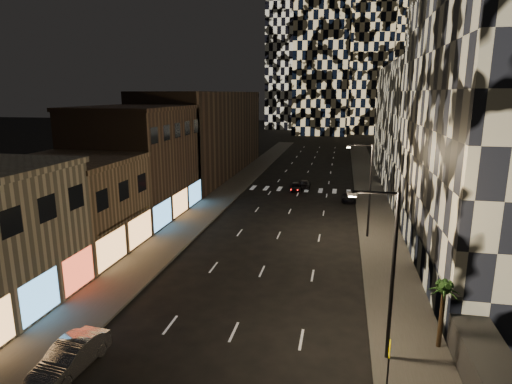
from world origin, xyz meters
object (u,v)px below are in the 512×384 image
at_px(streetlight_far, 368,184).
at_px(ped_sign, 389,358).
at_px(car_silver_parked, 70,357).
at_px(streetlight_near, 388,265).
at_px(palm_tree, 444,293).
at_px(car_dark_midlane, 296,187).
at_px(car_dark_oncoming, 304,184).
at_px(car_dark_rightlane, 349,198).

distance_m(streetlight_far, ped_sign, 23.32).
bearing_deg(car_silver_parked, streetlight_far, 61.29).
distance_m(streetlight_near, palm_tree, 4.06).
height_order(car_dark_midlane, palm_tree, palm_tree).
bearing_deg(car_silver_parked, car_dark_oncoming, 84.45).
bearing_deg(car_dark_rightlane, streetlight_far, -82.14).
xyz_separation_m(streetlight_near, car_dark_midlane, (-8.87, 39.12, -4.73)).
relative_size(streetlight_near, car_dark_rightlane, 2.31).
distance_m(streetlight_far, car_dark_midlane, 21.61).
xyz_separation_m(car_dark_midlane, car_dark_oncoming, (1.03, 2.11, -0.01)).
xyz_separation_m(streetlight_near, car_dark_oncoming, (-7.84, 41.23, -4.74)).
bearing_deg(car_dark_midlane, car_dark_oncoming, 59.62).
xyz_separation_m(streetlight_near, streetlight_far, (0.00, 20.00, 0.00)).
relative_size(car_dark_midlane, palm_tree, 0.93).
xyz_separation_m(streetlight_near, ped_sign, (-0.06, -3.09, -3.21)).
distance_m(streetlight_near, ped_sign, 4.46).
relative_size(streetlight_far, palm_tree, 2.32).
distance_m(car_dark_oncoming, ped_sign, 45.03).
height_order(car_dark_midlane, ped_sign, ped_sign).
xyz_separation_m(car_dark_midlane, palm_tree, (12.02, -37.52, 2.73)).
height_order(car_dark_oncoming, car_dark_rightlane, car_dark_oncoming).
height_order(streetlight_near, car_dark_rightlane, streetlight_near).
height_order(streetlight_near, palm_tree, streetlight_near).
relative_size(car_silver_parked, car_dark_oncoming, 1.12).
xyz_separation_m(ped_sign, palm_tree, (3.20, 4.70, 1.21)).
bearing_deg(streetlight_near, car_dark_midlane, 102.78).
relative_size(car_dark_oncoming, ped_sign, 1.45).
relative_size(car_dark_rightlane, ped_sign, 1.34).
xyz_separation_m(streetlight_near, palm_tree, (3.15, 1.61, -2.00)).
relative_size(car_silver_parked, ped_sign, 1.63).
relative_size(car_dark_midlane, ped_sign, 1.25).
bearing_deg(car_silver_parked, palm_tree, 21.15).
xyz_separation_m(streetlight_far, car_dark_rightlane, (-1.35, 14.16, -4.81)).
distance_m(car_dark_rightlane, ped_sign, 37.31).
relative_size(streetlight_near, palm_tree, 2.32).
bearing_deg(car_dark_midlane, car_silver_parked, -103.12).
height_order(car_dark_midlane, car_dark_rightlane, car_dark_midlane).
distance_m(car_dark_midlane, palm_tree, 39.49).
height_order(car_dark_midlane, car_dark_oncoming, car_dark_midlane).
bearing_deg(car_silver_parked, car_dark_midlane, 85.32).
bearing_deg(car_dark_oncoming, car_dark_midlane, 62.66).
bearing_deg(ped_sign, car_silver_parked, -167.16).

